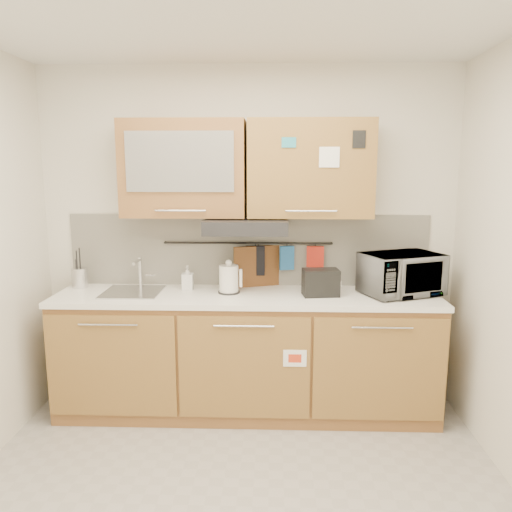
{
  "coord_description": "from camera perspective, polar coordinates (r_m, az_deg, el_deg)",
  "views": [
    {
      "loc": [
        0.19,
        -2.37,
        1.85
      ],
      "look_at": [
        0.08,
        1.05,
        1.23
      ],
      "focal_mm": 35.0,
      "sensor_mm": 36.0,
      "label": 1
    }
  ],
  "objects": [
    {
      "name": "wall_back",
      "position": [
        3.92,
        -0.9,
        2.17
      ],
      "size": [
        3.2,
        0.0,
        3.2
      ],
      "primitive_type": "plane",
      "rotation": [
        1.57,
        0.0,
        0.0
      ],
      "color": "silver",
      "rests_on": "ground"
    },
    {
      "name": "base_cabinet",
      "position": [
        3.85,
        -1.09,
        -11.78
      ],
      "size": [
        2.8,
        0.64,
        0.88
      ],
      "color": "brown",
      "rests_on": "floor"
    },
    {
      "name": "countertop",
      "position": [
        3.69,
        -1.12,
        -4.66
      ],
      "size": [
        2.82,
        0.62,
        0.04
      ],
      "primitive_type": "cube",
      "color": "white",
      "rests_on": "base_cabinet"
    },
    {
      "name": "backsplash",
      "position": [
        3.92,
        -0.91,
        0.7
      ],
      "size": [
        2.8,
        0.02,
        0.56
      ],
      "primitive_type": "cube",
      "color": "silver",
      "rests_on": "countertop"
    },
    {
      "name": "upper_cabinets",
      "position": [
        3.7,
        -1.14,
        9.95
      ],
      "size": [
        1.82,
        0.37,
        0.7
      ],
      "color": "brown",
      "rests_on": "wall_back"
    },
    {
      "name": "range_hood",
      "position": [
        3.65,
        -1.1,
        3.49
      ],
      "size": [
        0.6,
        0.46,
        0.1
      ],
      "primitive_type": "cube",
      "color": "black",
      "rests_on": "upper_cabinets"
    },
    {
      "name": "sink",
      "position": [
        3.84,
        -13.88,
        -4.0
      ],
      "size": [
        0.42,
        0.4,
        0.26
      ],
      "color": "silver",
      "rests_on": "countertop"
    },
    {
      "name": "utensil_rail",
      "position": [
        3.87,
        -0.94,
        1.48
      ],
      "size": [
        1.3,
        0.02,
        0.02
      ],
      "primitive_type": "cylinder",
      "rotation": [
        0.0,
        1.57,
        0.0
      ],
      "color": "black",
      "rests_on": "backsplash"
    },
    {
      "name": "utensil_crock",
      "position": [
        4.1,
        -19.48,
        -2.32
      ],
      "size": [
        0.15,
        0.15,
        0.31
      ],
      "rotation": [
        0.0,
        0.0,
        0.26
      ],
      "color": "silver",
      "rests_on": "countertop"
    },
    {
      "name": "kettle",
      "position": [
        3.7,
        -3.11,
        -2.73
      ],
      "size": [
        0.18,
        0.16,
        0.25
      ],
      "rotation": [
        0.0,
        0.0,
        -0.01
      ],
      "color": "white",
      "rests_on": "countertop"
    },
    {
      "name": "toaster",
      "position": [
        3.65,
        7.41,
        -2.99
      ],
      "size": [
        0.27,
        0.18,
        0.2
      ],
      "rotation": [
        0.0,
        0.0,
        0.12
      ],
      "color": "black",
      "rests_on": "countertop"
    },
    {
      "name": "microwave",
      "position": [
        3.8,
        16.26,
        -1.99
      ],
      "size": [
        0.65,
        0.55,
        0.3
      ],
      "primitive_type": "imported",
      "rotation": [
        0.0,
        0.0,
        0.4
      ],
      "color": "#999999",
      "rests_on": "countertop"
    },
    {
      "name": "soap_bottle",
      "position": [
        3.83,
        -7.83,
        -2.48
      ],
      "size": [
        0.09,
        0.09,
        0.18
      ],
      "primitive_type": "imported",
      "rotation": [
        0.0,
        0.0,
        0.04
      ],
      "color": "#999999",
      "rests_on": "countertop"
    },
    {
      "name": "cutting_board",
      "position": [
        3.9,
        0.25,
        -2.34
      ],
      "size": [
        0.38,
        0.16,
        0.48
      ],
      "primitive_type": "cube",
      "rotation": [
        0.0,
        0.0,
        0.34
      ],
      "color": "brown",
      "rests_on": "utensil_rail"
    },
    {
      "name": "oven_mitt",
      "position": [
        3.87,
        3.54,
        -0.22
      ],
      "size": [
        0.11,
        0.05,
        0.19
      ],
      "primitive_type": "cube",
      "rotation": [
        0.0,
        0.0,
        0.25
      ],
      "color": "#215898",
      "rests_on": "utensil_rail"
    },
    {
      "name": "dark_pouch",
      "position": [
        3.88,
        -0.08,
        -0.53
      ],
      "size": [
        0.15,
        0.05,
        0.23
      ],
      "primitive_type": "cube",
      "rotation": [
        0.0,
        0.0,
        0.07
      ],
      "color": "black",
      "rests_on": "utensil_rail"
    },
    {
      "name": "pot_holder",
      "position": [
        3.88,
        6.78,
        -0.08
      ],
      "size": [
        0.13,
        0.03,
        0.16
      ],
      "primitive_type": "cube",
      "rotation": [
        0.0,
        0.0,
        -0.09
      ],
      "color": "#B32517",
      "rests_on": "utensil_rail"
    }
  ]
}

